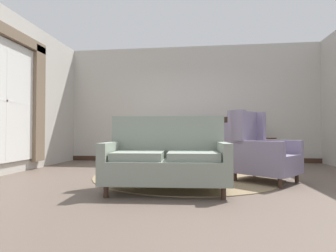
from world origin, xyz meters
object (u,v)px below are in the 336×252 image
Objects in this scene: settee at (166,160)px; sideboard at (242,143)px; coffee_table at (186,152)px; armchair_beside_settee at (178,147)px; porcelain_vase at (189,138)px; side_table at (264,150)px; armchair_far_left at (260,152)px; armchair_back_corner at (221,148)px.

sideboard is (1.47, 3.29, 0.10)m from settee.
coffee_table is 1.24m from armchair_beside_settee.
porcelain_vase is 2.18m from sideboard.
side_table is at bearing 49.11° from settee.
settee reaches higher than side_table.
porcelain_vase is 0.56× the size of side_table.
armchair_far_left is (1.19, -0.61, 0.05)m from coffee_table.
armchair_beside_settee is 0.91× the size of armchair_back_corner.
settee is (-0.18, -1.47, 0.00)m from coffee_table.
side_table is at bearing 27.72° from coffee_table.
settee is 2.91m from side_table.
coffee_table is 0.82× the size of armchair_beside_settee.
settee reaches higher than coffee_table.
armchair_far_left is 2.43m from sideboard.
armchair_back_corner is (0.68, 0.97, -0.25)m from porcelain_vase.
settee is at bearing -127.56° from side_table.
coffee_table is 1.29× the size of side_table.
settee is 1.42× the size of armchair_back_corner.
porcelain_vase is at bearing 42.39° from coffee_table.
coffee_table is 2.28× the size of porcelain_vase.
armchair_far_left reaches higher than coffee_table.
armchair_back_corner is (0.72, 1.01, 0.01)m from coffee_table.
armchair_back_corner is 1.72× the size of side_table.
armchair_back_corner reaches higher than side_table.
armchair_back_corner is at bearing 55.04° from armchair_far_left.
side_table is at bearing 23.49° from armchair_far_left.
armchair_beside_settee reaches higher than armchair_back_corner.
side_table reaches higher than coffee_table.
armchair_beside_settee reaches higher than settee.
coffee_table is at bearing 79.51° from settee.
side_table is 0.57× the size of sideboard.
armchair_far_left reaches higher than side_table.
armchair_beside_settee is 0.89× the size of sideboard.
armchair_back_corner is at bearing 54.33° from coffee_table.
porcelain_vase is 1.55m from settee.
side_table is (0.86, -0.17, -0.02)m from armchair_back_corner.
coffee_table is 1.33m from armchair_far_left.
armchair_far_left is (1.14, -0.65, -0.20)m from porcelain_vase.
armchair_back_corner is (0.97, -0.21, -0.01)m from armchair_beside_settee.
porcelain_vase is 1.75m from side_table.
porcelain_vase is 0.23× the size of settee.
sideboard is at bearing 62.63° from settee.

